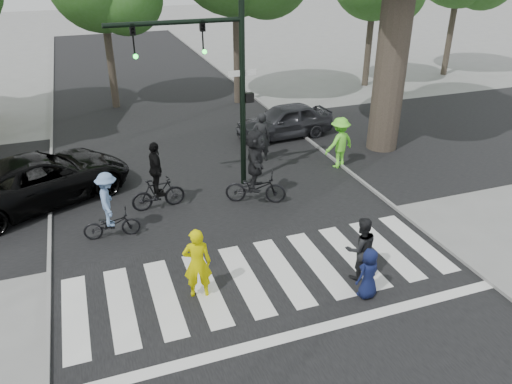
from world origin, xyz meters
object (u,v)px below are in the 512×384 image
(traffic_signal, at_px, (216,72))
(pedestrian_woman, at_px, (197,263))
(pedestrian_child, at_px, (369,273))
(cyclist_right, at_px, (256,171))
(cyclist_mid, at_px, (157,182))
(car_suv, at_px, (41,179))
(pedestrian_adult, at_px, (361,249))
(cyclist_left, at_px, (110,210))
(car_grey, at_px, (284,121))

(traffic_signal, bearing_deg, pedestrian_woman, -110.99)
(pedestrian_child, height_order, cyclist_right, cyclist_right)
(cyclist_mid, bearing_deg, car_suv, 152.94)
(pedestrian_adult, height_order, cyclist_right, cyclist_right)
(pedestrian_woman, bearing_deg, cyclist_left, -52.98)
(cyclist_right, xyz_separation_m, car_grey, (3.17, 5.23, -0.38))
(pedestrian_woman, height_order, pedestrian_adult, pedestrian_woman)
(traffic_signal, distance_m, pedestrian_child, 7.67)
(cyclist_mid, bearing_deg, pedestrian_child, -57.50)
(pedestrian_child, bearing_deg, cyclist_right, -97.10)
(traffic_signal, bearing_deg, cyclist_right, -61.36)
(cyclist_left, bearing_deg, pedestrian_child, -41.42)
(car_grey, bearing_deg, cyclist_mid, -57.89)
(traffic_signal, distance_m, pedestrian_adult, 7.01)
(pedestrian_child, relative_size, car_grey, 0.31)
(traffic_signal, xyz_separation_m, cyclist_mid, (-2.19, -0.78, -3.01))
(pedestrian_woman, xyz_separation_m, pedestrian_child, (3.68, -1.37, -0.26))
(pedestrian_adult, xyz_separation_m, cyclist_mid, (-4.00, 5.25, 0.07))
(cyclist_right, xyz_separation_m, car_suv, (-6.34, 2.36, -0.31))
(car_suv, xyz_separation_m, car_grey, (9.51, 2.86, -0.08))
(cyclist_left, height_order, cyclist_mid, cyclist_mid)
(traffic_signal, xyz_separation_m, cyclist_left, (-3.71, -2.05, -3.05))
(pedestrian_woman, relative_size, cyclist_right, 0.73)
(traffic_signal, height_order, car_suv, traffic_signal)
(traffic_signal, bearing_deg, pedestrian_adult, -73.26)
(cyclist_right, bearing_deg, pedestrian_adult, -77.29)
(cyclist_right, distance_m, car_grey, 6.13)
(cyclist_right, bearing_deg, car_suv, 159.57)
(pedestrian_adult, bearing_deg, cyclist_mid, -48.27)
(cyclist_mid, xyz_separation_m, cyclist_right, (2.96, -0.64, 0.19))
(cyclist_mid, height_order, car_suv, cyclist_mid)
(pedestrian_adult, bearing_deg, cyclist_left, -31.35)
(pedestrian_woman, bearing_deg, pedestrian_child, 170.34)
(pedestrian_adult, relative_size, cyclist_left, 0.84)
(pedestrian_adult, bearing_deg, cyclist_right, -72.88)
(pedestrian_woman, xyz_separation_m, car_suv, (-3.50, 6.33, -0.12))
(pedestrian_child, distance_m, cyclist_right, 5.42)
(pedestrian_child, xyz_separation_m, cyclist_left, (-5.33, 4.70, 0.21))
(pedestrian_woman, xyz_separation_m, cyclist_left, (-1.65, 3.34, -0.04))
(cyclist_right, relative_size, car_grey, 0.59)
(car_grey, bearing_deg, car_suv, -77.92)
(pedestrian_woman, bearing_deg, car_grey, -112.47)
(pedestrian_woman, height_order, cyclist_mid, cyclist_mid)
(traffic_signal, height_order, cyclist_right, traffic_signal)
(pedestrian_child, height_order, cyclist_mid, cyclist_mid)
(traffic_signal, height_order, cyclist_left, traffic_signal)
(cyclist_mid, relative_size, car_suv, 0.39)
(cyclist_left, distance_m, car_grey, 9.64)
(pedestrian_child, bearing_deg, car_grey, -118.51)
(cyclist_right, bearing_deg, pedestrian_woman, -125.58)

